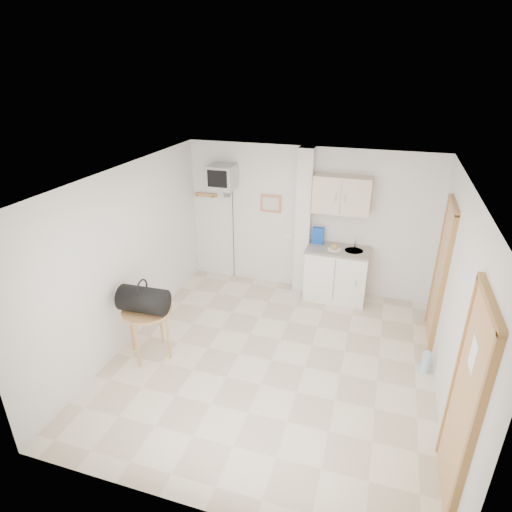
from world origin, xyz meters
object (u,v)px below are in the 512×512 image
(round_table, at_px, (148,316))
(duffel_bag, at_px, (143,300))
(water_bottle, at_px, (426,362))
(crt_television, at_px, (222,178))

(round_table, xyz_separation_m, duffel_bag, (-0.00, -0.04, 0.27))
(round_table, distance_m, water_bottle, 3.71)
(water_bottle, bearing_deg, crt_television, 154.44)
(round_table, bearing_deg, duffel_bag, -95.20)
(duffel_bag, relative_size, water_bottle, 1.93)
(crt_television, bearing_deg, round_table, -94.29)
(duffel_bag, bearing_deg, crt_television, 84.07)
(crt_television, height_order, duffel_bag, crt_television)
(duffel_bag, bearing_deg, round_table, 83.18)
(crt_television, height_order, water_bottle, crt_television)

